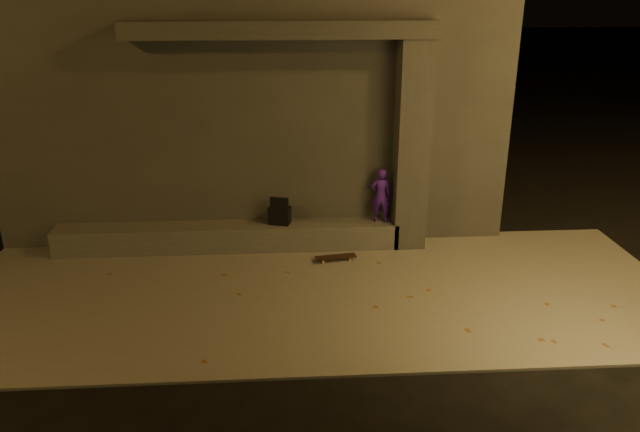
{
  "coord_description": "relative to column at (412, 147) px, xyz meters",
  "views": [
    {
      "loc": [
        -0.54,
        -6.52,
        4.48
      ],
      "look_at": [
        0.02,
        2.0,
        1.27
      ],
      "focal_mm": 35.0,
      "sensor_mm": 36.0,
      "label": 1
    }
  ],
  "objects": [
    {
      "name": "skateboard",
      "position": [
        -1.35,
        -0.65,
        -1.74
      ],
      "size": [
        0.72,
        0.29,
        0.08
      ],
      "rotation": [
        0.0,
        0.0,
        0.16
      ],
      "color": "black",
      "rests_on": "sidewalk"
    },
    {
      "name": "ledge",
      "position": [
        -3.2,
        0.0,
        -1.58
      ],
      "size": [
        6.0,
        0.55,
        0.45
      ],
      "primitive_type": "cube",
      "color": "#4B4944",
      "rests_on": "sidewalk"
    },
    {
      "name": "sidewalk",
      "position": [
        -1.7,
        -1.75,
        -1.82
      ],
      "size": [
        11.0,
        4.4,
        0.04
      ],
      "primitive_type": "cube",
      "color": "slate",
      "rests_on": "ground"
    },
    {
      "name": "ground",
      "position": [
        -1.7,
        -3.75,
        -1.84
      ],
      "size": [
        120.0,
        120.0,
        0.0
      ],
      "primitive_type": "plane",
      "color": "black",
      "rests_on": "ground"
    },
    {
      "name": "backpack",
      "position": [
        -2.28,
        0.0,
        -1.17
      ],
      "size": [
        0.42,
        0.33,
        0.52
      ],
      "rotation": [
        0.0,
        0.0,
        -0.28
      ],
      "color": "black",
      "rests_on": "ledge"
    },
    {
      "name": "canopy",
      "position": [
        -2.2,
        0.05,
        1.94
      ],
      "size": [
        5.0,
        0.7,
        0.28
      ],
      "primitive_type": "cube",
      "color": "#3A3735",
      "rests_on": "column"
    },
    {
      "name": "skateboarder",
      "position": [
        -0.5,
        0.0,
        -0.86
      ],
      "size": [
        0.38,
        0.27,
        0.97
      ],
      "primitive_type": "imported",
      "rotation": [
        0.0,
        0.0,
        3.02
      ],
      "color": "#40158D",
      "rests_on": "ledge"
    },
    {
      "name": "building",
      "position": [
        -2.7,
        2.74,
        0.77
      ],
      "size": [
        9.0,
        5.1,
        5.22
      ],
      "color": "#3A3735",
      "rests_on": "ground"
    },
    {
      "name": "column",
      "position": [
        0.0,
        0.0,
        0.0
      ],
      "size": [
        0.55,
        0.55,
        3.6
      ],
      "primitive_type": "cube",
      "color": "#3A3735",
      "rests_on": "sidewalk"
    }
  ]
}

